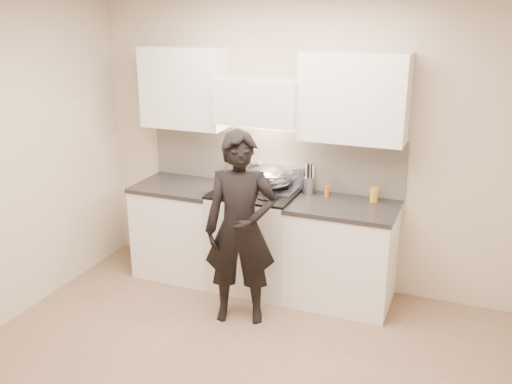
% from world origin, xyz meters
% --- Properties ---
extents(ground_plane, '(4.00, 4.00, 0.00)m').
position_xyz_m(ground_plane, '(0.00, 0.00, 0.00)').
color(ground_plane, '#896B52').
extents(room_shell, '(4.04, 3.54, 2.70)m').
position_xyz_m(room_shell, '(-0.06, 0.37, 1.60)').
color(room_shell, beige).
rests_on(room_shell, ground).
extents(stove, '(0.76, 0.65, 0.96)m').
position_xyz_m(stove, '(-0.30, 1.42, 0.47)').
color(stove, silver).
rests_on(stove, ground).
extents(counter_right, '(0.92, 0.67, 0.92)m').
position_xyz_m(counter_right, '(0.53, 1.43, 0.46)').
color(counter_right, white).
rests_on(counter_right, ground).
extents(counter_left, '(0.82, 0.67, 0.92)m').
position_xyz_m(counter_left, '(-1.08, 1.43, 0.46)').
color(counter_left, white).
rests_on(counter_left, ground).
extents(wok, '(0.40, 0.48, 0.32)m').
position_xyz_m(wok, '(-0.18, 1.52, 1.07)').
color(wok, '#B5B4CA').
rests_on(wok, stove).
extents(stock_pot, '(0.36, 0.29, 0.17)m').
position_xyz_m(stock_pot, '(-0.49, 1.28, 1.04)').
color(stock_pot, '#B5B4CA').
rests_on(stock_pot, stove).
extents(utensil_crock, '(0.11, 0.11, 0.29)m').
position_xyz_m(utensil_crock, '(0.15, 1.60, 1.01)').
color(utensil_crock, '#B1AFBB').
rests_on(utensil_crock, counter_right).
extents(spice_jar, '(0.04, 0.04, 0.09)m').
position_xyz_m(spice_jar, '(0.33, 1.59, 0.97)').
color(spice_jar, '#C35C29').
rests_on(spice_jar, counter_right).
extents(oil_glass, '(0.07, 0.07, 0.13)m').
position_xyz_m(oil_glass, '(0.75, 1.60, 0.98)').
color(oil_glass, gold).
rests_on(oil_glass, counter_right).
extents(person, '(0.69, 0.56, 1.63)m').
position_xyz_m(person, '(-0.18, 0.81, 0.82)').
color(person, black).
rests_on(person, ground).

